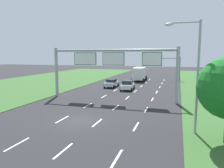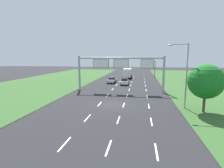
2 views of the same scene
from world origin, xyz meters
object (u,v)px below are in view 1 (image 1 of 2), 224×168
car_lead_silver (112,83)px  sign_gantry (112,63)px  traffic_light_mast (171,64)px  street_lamp (193,67)px  car_near_red (128,85)px  box_truck (140,73)px

car_lead_silver → sign_gantry: 12.13m
traffic_light_mast → street_lamp: bearing=-85.8°
car_near_red → traffic_light_mast: bearing=65.6°
car_lead_silver → sign_gantry: bearing=-71.1°
sign_gantry → car_lead_silver: bearing=107.6°
sign_gantry → box_truck: bearing=90.5°
car_near_red → sign_gantry: bearing=-94.0°
car_lead_silver → street_lamp: (12.90, -21.45, 4.30)m
car_lead_silver → sign_gantry: size_ratio=0.23×
sign_gantry → traffic_light_mast: size_ratio=3.08×
car_near_red → car_lead_silver: (-3.59, 2.25, -0.07)m
car_near_red → box_truck: size_ratio=0.53×
sign_gantry → traffic_light_mast: (6.80, 25.56, -1.07)m
street_lamp → car_lead_silver: bearing=121.0°
traffic_light_mast → box_truck: bearing=-161.0°
car_lead_silver → traffic_light_mast: traffic_light_mast is taller
traffic_light_mast → street_lamp: street_lamp is taller
car_lead_silver → traffic_light_mast: 18.17m
sign_gantry → traffic_light_mast: sign_gantry is taller
sign_gantry → car_near_red: bearing=89.0°
car_near_red → sign_gantry: 9.54m
car_near_red → street_lamp: (9.32, -19.20, 4.23)m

